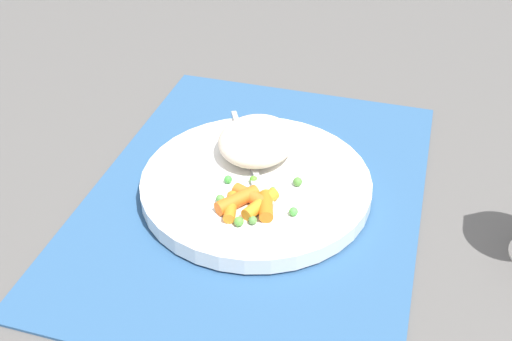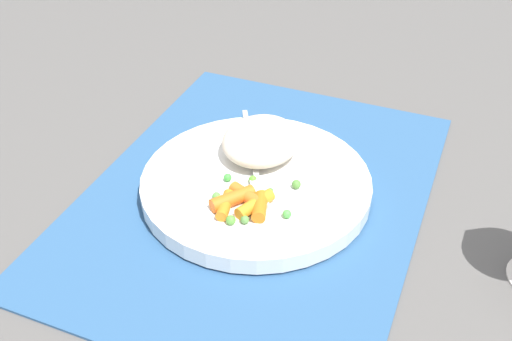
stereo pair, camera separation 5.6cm
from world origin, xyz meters
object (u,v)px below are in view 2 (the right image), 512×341
object	(u,v)px
plate	(256,185)
carrot_portion	(244,202)
fork	(254,165)
rice_mound	(261,141)

from	to	relation	value
plate	carrot_portion	xyz separation A→B (m)	(0.05, 0.01, 0.02)
plate	fork	size ratio (longest dim) A/B	1.49
rice_mound	carrot_portion	xyz separation A→B (m)	(0.09, 0.02, -0.01)
plate	fork	world-z (taller)	fork
rice_mound	fork	world-z (taller)	rice_mound
rice_mound	carrot_portion	size ratio (longest dim) A/B	1.57
rice_mound	fork	bearing A→B (deg)	5.93
rice_mound	fork	xyz separation A→B (m)	(0.03, 0.00, -0.02)
carrot_portion	fork	size ratio (longest dim) A/B	0.37
plate	rice_mound	size ratio (longest dim) A/B	2.56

